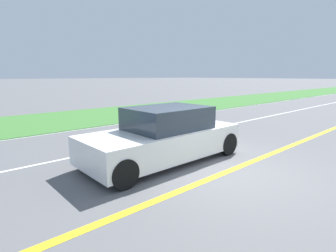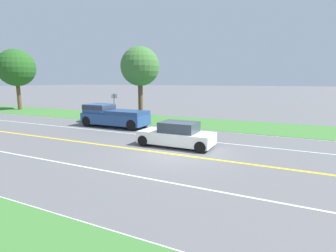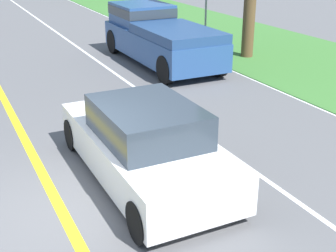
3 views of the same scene
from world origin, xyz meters
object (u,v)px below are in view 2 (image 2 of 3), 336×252
pickup_truck (112,115)px  roadside_tree_right_near (140,67)px  dog (183,133)px  street_sign (114,103)px  ego_car (177,135)px  roadside_tree_right_far (16,68)px

pickup_truck → roadside_tree_right_near: 5.12m
dog → street_sign: street_sign is taller
ego_car → pickup_truck: 8.28m
dog → roadside_tree_right_near: roadside_tree_right_near is taller
ego_car → roadside_tree_right_far: size_ratio=0.55×
ego_car → dog: size_ratio=3.50×
pickup_truck → roadside_tree_right_far: size_ratio=0.72×
roadside_tree_right_far → street_sign: bearing=-96.7°
pickup_truck → roadside_tree_right_near: bearing=-14.1°
pickup_truck → roadside_tree_right_near: (3.11, -0.78, 3.99)m
dog → roadside_tree_right_far: size_ratio=0.16×
street_sign → ego_car: bearing=-125.7°
pickup_truck → roadside_tree_right_far: roadside_tree_right_far is taller
dog → roadside_tree_right_near: 9.65m
roadside_tree_right_near → roadside_tree_right_far: roadside_tree_right_far is taller
pickup_truck → street_sign: size_ratio=2.20×
roadside_tree_right_far → street_sign: size_ratio=3.05×
roadside_tree_right_near → pickup_truck: bearing=165.9°
dog → roadside_tree_right_near: size_ratio=0.18×
dog → street_sign: bearing=67.9°
roadside_tree_right_near → roadside_tree_right_far: (2.02, 19.63, 0.41)m
pickup_truck → street_sign: street_sign is taller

